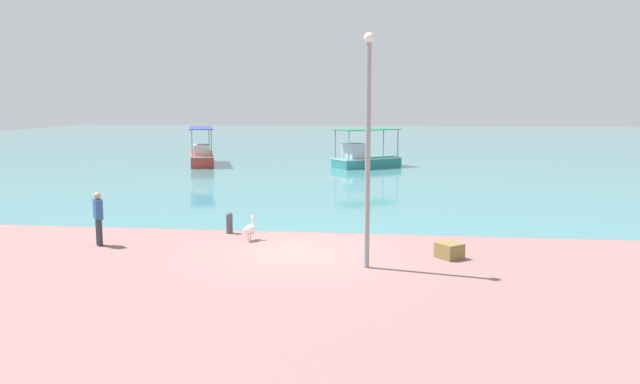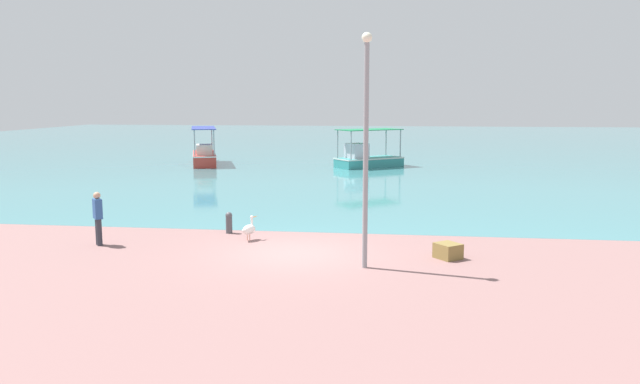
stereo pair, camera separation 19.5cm
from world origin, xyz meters
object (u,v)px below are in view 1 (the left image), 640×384
at_px(fishing_boat_far_left, 364,158).
at_px(mooring_bollard, 229,222).
at_px(lamp_post, 368,139).
at_px(fisherman_standing, 98,217).
at_px(cargo_crate, 449,251).
at_px(fishing_boat_center, 201,156).
at_px(pelican, 250,229).

bearing_deg(fishing_boat_far_left, mooring_bollard, -99.11).
distance_m(fishing_boat_far_left, lamp_post, 26.02).
xyz_separation_m(fishing_boat_far_left, fisherman_standing, (-7.10, -24.23, 0.28)).
bearing_deg(lamp_post, fisherman_standing, 169.29).
height_order(fishing_boat_far_left, cargo_crate, fishing_boat_far_left).
height_order(lamp_post, fisherman_standing, lamp_post).
relative_size(fishing_boat_center, mooring_bollard, 8.12).
xyz_separation_m(fisherman_standing, cargo_crate, (10.75, -0.30, -0.69)).
distance_m(lamp_post, mooring_bollard, 6.92).
height_order(lamp_post, mooring_bollard, lamp_post).
bearing_deg(fishing_boat_far_left, cargo_crate, -81.53).
xyz_separation_m(fishing_boat_center, fishing_boat_far_left, (11.51, -0.24, -0.01)).
xyz_separation_m(pelican, lamp_post, (3.91, -2.85, 3.11)).
relative_size(pelican, fisherman_standing, 0.47).
bearing_deg(cargo_crate, fishing_boat_center, 121.47).
distance_m(fishing_boat_center, lamp_post, 29.20).
bearing_deg(cargo_crate, mooring_bollard, 160.43).
bearing_deg(fisherman_standing, pelican, 15.58).
distance_m(fishing_boat_far_left, pelican, 23.12).
xyz_separation_m(lamp_post, mooring_bollard, (-4.86, 3.84, -3.10)).
bearing_deg(pelican, mooring_bollard, 133.59).
relative_size(fishing_boat_center, lamp_post, 0.95).
bearing_deg(fishing_boat_far_left, fishing_boat_center, 178.79).
xyz_separation_m(mooring_bollard, cargo_crate, (7.18, -2.55, -0.17)).
relative_size(mooring_bollard, cargo_crate, 1.10).
relative_size(fishing_boat_center, cargo_crate, 8.95).
distance_m(fishing_boat_center, cargo_crate, 29.05).
xyz_separation_m(lamp_post, cargo_crate, (2.32, 1.29, -3.27)).
relative_size(fishing_boat_far_left, lamp_post, 0.77).
bearing_deg(cargo_crate, lamp_post, -150.90).
relative_size(fishing_boat_far_left, cargo_crate, 7.21).
distance_m(fishing_boat_center, fishing_boat_far_left, 11.52).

